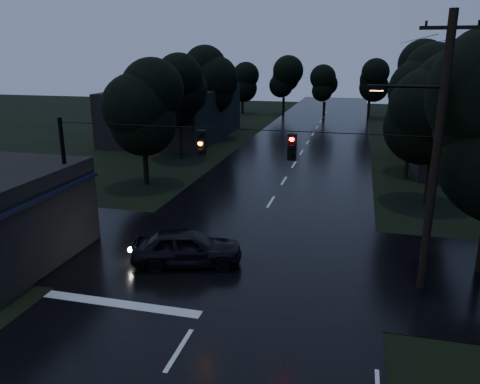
% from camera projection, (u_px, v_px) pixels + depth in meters
% --- Properties ---
extents(main_road, '(12.00, 120.00, 0.02)m').
position_uv_depth(main_road, '(294.00, 165.00, 37.31)').
color(main_road, black).
rests_on(main_road, ground).
extents(cross_street, '(60.00, 9.00, 0.02)m').
position_uv_depth(cross_street, '(237.00, 256.00, 20.59)').
color(cross_street, black).
rests_on(cross_street, ground).
extents(building_far_right, '(10.00, 14.00, 4.40)m').
position_uv_depth(building_far_right, '(477.00, 137.00, 37.10)').
color(building_far_right, black).
rests_on(building_far_right, ground).
extents(building_far_left, '(10.00, 16.00, 5.00)m').
position_uv_depth(building_far_left, '(175.00, 113.00, 49.18)').
color(building_far_left, black).
rests_on(building_far_left, ground).
extents(utility_pole_main, '(3.50, 0.30, 10.00)m').
position_uv_depth(utility_pole_main, '(434.00, 152.00, 16.42)').
color(utility_pole_main, black).
rests_on(utility_pole_main, ground).
extents(utility_pole_far, '(2.00, 0.30, 7.50)m').
position_uv_depth(utility_pole_far, '(411.00, 124.00, 32.39)').
color(utility_pole_far, black).
rests_on(utility_pole_far, ground).
extents(anchor_pole_left, '(0.18, 0.18, 6.00)m').
position_uv_depth(anchor_pole_left, '(67.00, 186.00, 20.57)').
color(anchor_pole_left, black).
rests_on(anchor_pole_left, ground).
extents(span_signals, '(15.00, 0.37, 1.12)m').
position_uv_depth(span_signals, '(244.00, 144.00, 18.02)').
color(span_signals, black).
rests_on(span_signals, ground).
extents(tree_left_a, '(3.92, 3.92, 8.26)m').
position_uv_depth(tree_left_a, '(142.00, 106.00, 30.50)').
color(tree_left_a, black).
rests_on(tree_left_a, ground).
extents(tree_left_b, '(4.20, 4.20, 8.85)m').
position_uv_depth(tree_left_b, '(178.00, 91.00, 37.96)').
color(tree_left_b, black).
rests_on(tree_left_b, ground).
extents(tree_left_c, '(4.48, 4.48, 9.44)m').
position_uv_depth(tree_left_c, '(209.00, 80.00, 47.28)').
color(tree_left_c, black).
rests_on(tree_left_c, ground).
extents(tree_right_a, '(4.20, 4.20, 8.85)m').
position_uv_depth(tree_right_a, '(437.00, 108.00, 26.15)').
color(tree_right_a, black).
rests_on(tree_right_a, ground).
extents(tree_right_b, '(4.48, 4.48, 9.44)m').
position_uv_depth(tree_right_b, '(430.00, 91.00, 33.34)').
color(tree_right_b, black).
rests_on(tree_right_b, ground).
extents(tree_right_c, '(4.76, 4.76, 10.03)m').
position_uv_depth(tree_right_c, '(423.00, 78.00, 42.38)').
color(tree_right_c, black).
rests_on(tree_right_c, ground).
extents(car, '(4.93, 3.06, 1.57)m').
position_uv_depth(car, '(187.00, 247.00, 19.63)').
color(car, black).
rests_on(car, ground).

